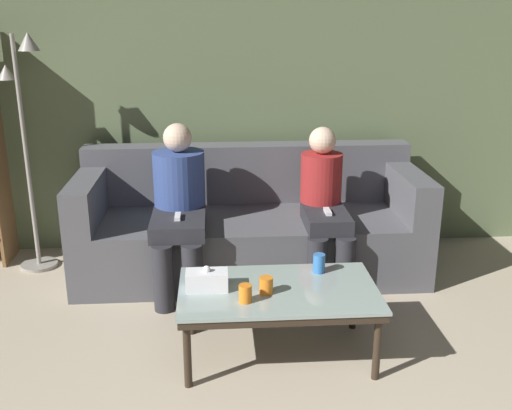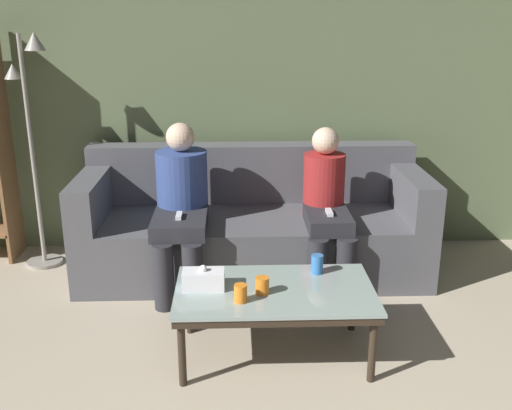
% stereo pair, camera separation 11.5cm
% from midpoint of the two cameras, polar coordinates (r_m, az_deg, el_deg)
% --- Properties ---
extents(wall_back, '(12.00, 0.06, 2.60)m').
position_cam_midpoint_polar(wall_back, '(4.56, -1.76, 11.84)').
color(wall_back, '#60704C').
rests_on(wall_back, ground_plane).
extents(couch, '(2.39, 0.89, 0.86)m').
position_cam_midpoint_polar(couch, '(4.28, -1.35, -2.11)').
color(couch, '#515156').
rests_on(couch, ground_plane).
extents(coffee_table, '(1.05, 0.62, 0.40)m').
position_cam_midpoint_polar(coffee_table, '(3.20, 1.08, -8.60)').
color(coffee_table, '#8C9E99').
rests_on(coffee_table, ground_plane).
extents(cup_near_left, '(0.07, 0.07, 0.09)m').
position_cam_midpoint_polar(cup_near_left, '(3.02, -2.13, -8.43)').
color(cup_near_left, orange).
rests_on(cup_near_left, coffee_table).
extents(cup_near_right, '(0.07, 0.07, 0.11)m').
position_cam_midpoint_polar(cup_near_right, '(3.36, 5.04, -5.56)').
color(cup_near_right, '#3372BF').
rests_on(cup_near_right, coffee_table).
extents(cup_far_center, '(0.07, 0.07, 0.09)m').
position_cam_midpoint_polar(cup_far_center, '(3.11, -0.10, -7.67)').
color(cup_far_center, orange).
rests_on(cup_far_center, coffee_table).
extents(tissue_box, '(0.22, 0.12, 0.13)m').
position_cam_midpoint_polar(tissue_box, '(3.17, -5.75, -7.13)').
color(tissue_box, white).
rests_on(tissue_box, coffee_table).
extents(standing_lamp, '(0.31, 0.26, 1.66)m').
position_cam_midpoint_polar(standing_lamp, '(4.44, -21.75, 6.73)').
color(standing_lamp, gray).
rests_on(standing_lamp, ground_plane).
extents(seated_person_left_end, '(0.35, 0.74, 1.09)m').
position_cam_midpoint_polar(seated_person_left_end, '(3.99, -8.18, 0.25)').
color(seated_person_left_end, '#28282D').
rests_on(seated_person_left_end, ground_plane).
extents(seated_person_mid_left, '(0.31, 0.65, 1.05)m').
position_cam_midpoint_polar(seated_person_mid_left, '(4.03, 5.68, 0.05)').
color(seated_person_mid_left, '#28282D').
rests_on(seated_person_mid_left, ground_plane).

